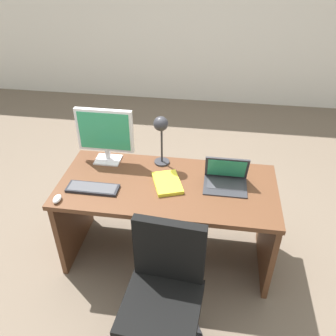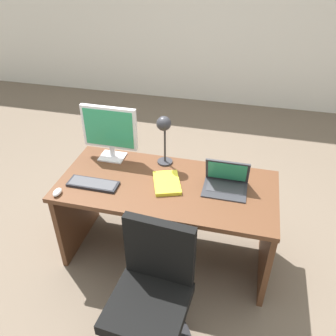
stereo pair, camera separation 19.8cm
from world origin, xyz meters
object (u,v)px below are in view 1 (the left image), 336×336
object	(u,v)px
laptop	(226,176)
book	(168,183)
desk	(168,203)
monitor	(105,133)
keyboard	(93,188)
office_chair	(163,304)
mouse	(57,199)
desk_lamp	(161,130)

from	to	relation	value
laptop	book	distance (m)	0.43
desk	monitor	bearing A→B (deg)	159.09
laptop	keyboard	world-z (taller)	laptop
keyboard	office_chair	distance (m)	0.93
desk	laptop	world-z (taller)	laptop
office_chair	keyboard	bearing A→B (deg)	135.38
monitor	mouse	bearing A→B (deg)	-109.87
desk_lamp	mouse	bearing A→B (deg)	-138.86
mouse	desk	bearing A→B (deg)	25.82
desk	book	world-z (taller)	book
desk	mouse	world-z (taller)	mouse
monitor	mouse	distance (m)	0.62
mouse	desk_lamp	world-z (taller)	desk_lamp
laptop	mouse	bearing A→B (deg)	-161.68
desk_lamp	office_chair	world-z (taller)	desk_lamp
monitor	desk_lamp	distance (m)	0.44
monitor	book	distance (m)	0.62
monitor	keyboard	size ratio (longest dim) A/B	1.20
desk	desk_lamp	size ratio (longest dim) A/B	3.81
desk	desk_lamp	distance (m)	0.57
desk	mouse	xyz separation A→B (m)	(-0.71, -0.35, 0.24)
monitor	book	world-z (taller)	monitor
keyboard	office_chair	xyz separation A→B (m)	(0.60, -0.59, -0.38)
mouse	keyboard	bearing A→B (deg)	39.14
office_chair	monitor	bearing A→B (deg)	121.68
laptop	desk_lamp	bearing A→B (deg)	160.71
mouse	office_chair	bearing A→B (deg)	-28.50
desk	monitor	xyz separation A→B (m)	(-0.52, 0.20, 0.47)
mouse	book	bearing A→B (deg)	22.59
desk_lamp	book	size ratio (longest dim) A/B	1.29
desk	mouse	size ratio (longest dim) A/B	17.71
book	desk	bearing A→B (deg)	92.31
office_chair	mouse	bearing A→B (deg)	151.50
desk	book	distance (m)	0.24
laptop	book	size ratio (longest dim) A/B	0.96
desk	mouse	bearing A→B (deg)	-154.18
keyboard	office_chair	bearing A→B (deg)	-44.62
mouse	book	world-z (taller)	mouse
desk	book	size ratio (longest dim) A/B	4.92
monitor	book	bearing A→B (deg)	-25.27
book	office_chair	distance (m)	0.83
desk	laptop	distance (m)	0.51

